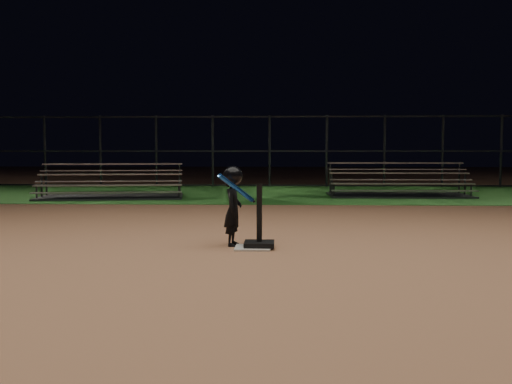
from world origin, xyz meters
The scene contains 8 objects.
ground centered at (0.00, 0.00, 0.00)m, with size 80.00×80.00×0.00m, color #AD724E.
grass_strip centered at (0.00, 10.00, 0.01)m, with size 60.00×8.00×0.01m, color #21571C.
home_plate centered at (0.00, 0.00, 0.01)m, with size 0.45×0.45×0.02m, color beige.
batting_tee centered at (0.08, 0.04, 0.17)m, with size 0.38×0.38×0.80m.
child_batter centered at (-0.27, 0.22, 0.55)m, with size 0.48×0.49×1.04m.
bleacher_left centered at (-4.10, 7.78, 0.19)m, with size 3.95×2.36×0.91m.
bleacher_right centered at (3.61, 8.70, 0.19)m, with size 3.79×1.85×0.93m.
backstop_fence centered at (0.00, 13.00, 1.25)m, with size 20.08×0.08×2.50m.
Camera 1 is at (0.33, -7.23, 1.23)m, focal length 40.43 mm.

